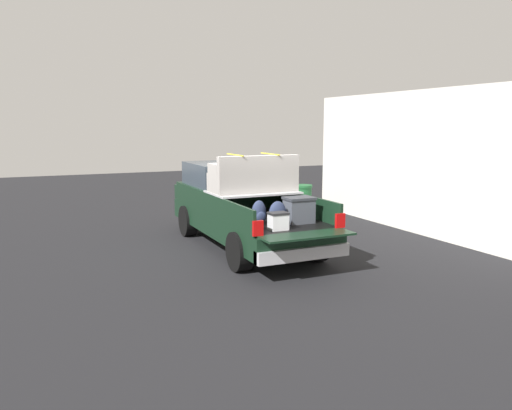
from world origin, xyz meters
The scene contains 4 objects.
ground_plane centered at (0.00, 0.00, 0.00)m, with size 40.00×40.00×0.00m, color black.
pickup_truck centered at (0.37, 0.00, 0.97)m, with size 6.05×2.06×2.23m.
building_facade centered at (-0.45, -4.91, 1.89)m, with size 9.28×0.36×3.77m, color silver.
trash_can centered at (3.12, -3.33, 0.50)m, with size 0.60×0.60×0.98m.
Camera 1 is at (-10.59, 4.54, 2.87)m, focal length 34.96 mm.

